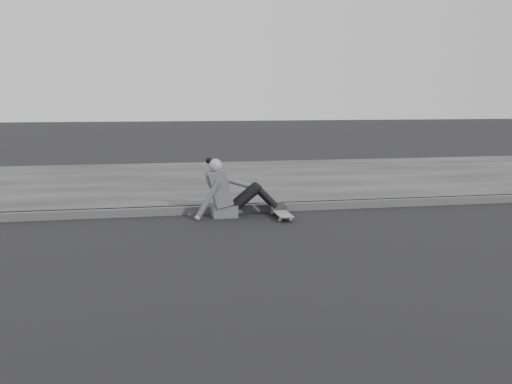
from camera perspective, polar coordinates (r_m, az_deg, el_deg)
ground at (r=6.81m, az=15.13°, el=-5.64°), size 80.00×80.00×0.00m
curb at (r=9.13m, az=8.05°, el=-1.27°), size 24.00×0.16×0.12m
sidewalk at (r=11.99m, az=3.35°, el=1.31°), size 24.00×6.00×0.12m
skateboard at (r=8.35m, az=2.52°, el=-2.10°), size 0.20×0.78×0.09m
seated_woman at (r=8.40m, az=-2.74°, el=-0.02°), size 1.38×0.46×0.88m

